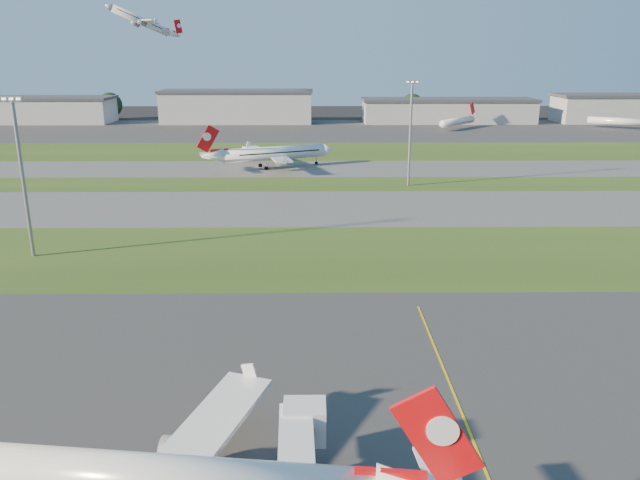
{
  "coord_description": "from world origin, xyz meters",
  "views": [
    {
      "loc": [
        -8.69,
        -46.02,
        32.26
      ],
      "look_at": [
        -7.89,
        37.58,
        7.0
      ],
      "focal_mm": 35.0,
      "sensor_mm": 36.0,
      "label": 1
    }
  ],
  "objects_px": {
    "airliner_taxiing": "(273,154)",
    "light_mast_west": "(21,167)",
    "mini_jet_far": "(620,121)",
    "light_mast_centre": "(411,126)",
    "mini_jet_near": "(458,121)"
  },
  "relations": [
    {
      "from": "mini_jet_far",
      "to": "mini_jet_near",
      "type": "bearing_deg",
      "value": -150.74
    },
    {
      "from": "mini_jet_far",
      "to": "light_mast_west",
      "type": "xyz_separation_m",
      "value": [
        -180.07,
        -175.99,
        11.53
      ]
    },
    {
      "from": "airliner_taxiing",
      "to": "mini_jet_far",
      "type": "height_order",
      "value": "airliner_taxiing"
    },
    {
      "from": "mini_jet_far",
      "to": "light_mast_west",
      "type": "distance_m",
      "value": 252.06
    },
    {
      "from": "airliner_taxiing",
      "to": "light_mast_centre",
      "type": "bearing_deg",
      "value": 120.59
    },
    {
      "from": "mini_jet_near",
      "to": "light_mast_west",
      "type": "xyz_separation_m",
      "value": [
        -109.22,
        -176.91,
        11.53
      ]
    },
    {
      "from": "mini_jet_far",
      "to": "light_mast_centre",
      "type": "relative_size",
      "value": 0.99
    },
    {
      "from": "mini_jet_near",
      "to": "mini_jet_far",
      "type": "relative_size",
      "value": 0.89
    },
    {
      "from": "airliner_taxiing",
      "to": "light_mast_west",
      "type": "height_order",
      "value": "light_mast_west"
    },
    {
      "from": "mini_jet_near",
      "to": "light_mast_west",
      "type": "relative_size",
      "value": 0.88
    },
    {
      "from": "light_mast_centre",
      "to": "light_mast_west",
      "type": "bearing_deg",
      "value": -141.34
    },
    {
      "from": "mini_jet_far",
      "to": "light_mast_centre",
      "type": "distance_m",
      "value": 163.24
    },
    {
      "from": "mini_jet_near",
      "to": "light_mast_west",
      "type": "bearing_deg",
      "value": -170.67
    },
    {
      "from": "mini_jet_near",
      "to": "mini_jet_far",
      "type": "xyz_separation_m",
      "value": [
        70.85,
        -0.92,
        0.0
      ]
    },
    {
      "from": "airliner_taxiing",
      "to": "light_mast_west",
      "type": "relative_size",
      "value": 1.38
    }
  ]
}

